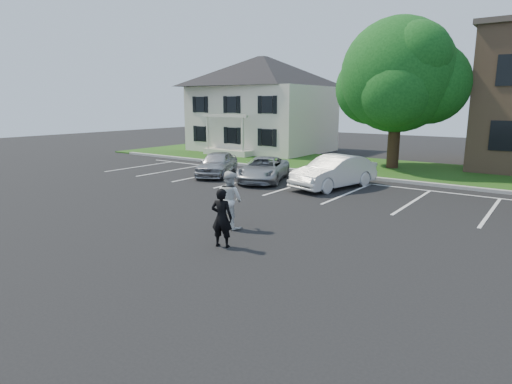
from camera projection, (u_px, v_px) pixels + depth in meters
ground_plane at (236, 239)px, 12.54m from camera, size 90.00×90.00×0.00m
curb at (380, 179)px, 22.06m from camera, size 40.00×0.30×0.15m
grass_strip at (404, 170)px, 25.24m from camera, size 44.00×8.00×0.08m
stall_lines at (387, 193)px, 18.85m from camera, size 34.00×5.36×0.01m
house at (262, 104)px, 35.06m from camera, size 10.30×9.22×7.60m
tree at (400, 78)px, 24.91m from camera, size 7.80×7.20×8.80m
man_black_suit at (222, 218)px, 11.74m from camera, size 0.70×0.57×1.66m
man_white_shirt at (230, 200)px, 13.52m from camera, size 0.97×0.80×1.84m
car_silver_west at (217, 164)px, 23.35m from camera, size 3.05×4.23×1.34m
car_silver_minivan at (264, 169)px, 21.78m from camera, size 3.43×4.80×1.21m
car_white_sedan at (334, 172)px, 19.99m from camera, size 2.69×4.85×1.52m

